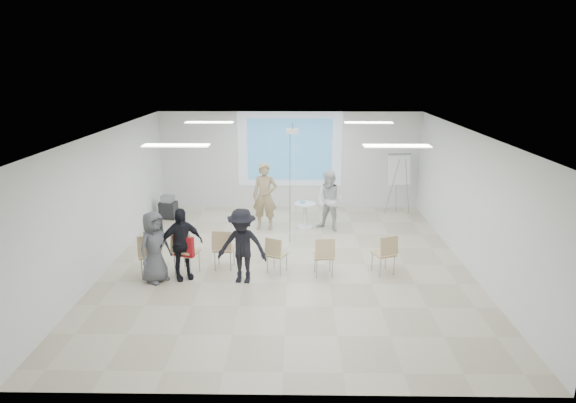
{
  "coord_description": "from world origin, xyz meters",
  "views": [
    {
      "loc": [
        0.16,
        -10.14,
        4.42
      ],
      "look_at": [
        0.0,
        0.8,
        1.25
      ],
      "focal_mm": 30.0,
      "sensor_mm": 36.0,
      "label": 1
    }
  ],
  "objects_px": {
    "chair_far_left": "(150,252)",
    "chair_center": "(276,252)",
    "chair_right_inner": "(324,254)",
    "chair_right_far": "(386,251)",
    "chair_left_mid": "(184,250)",
    "audience_left": "(181,239)",
    "pedestal_table": "(305,214)",
    "audience_mid": "(242,241)",
    "chair_left_inner": "(223,246)",
    "av_cart": "(168,208)",
    "player_left": "(265,192)",
    "laptop": "(224,247)",
    "audience_outer": "(154,243)",
    "flipchart_easel": "(399,170)",
    "player_right": "(330,198)"
  },
  "relations": [
    {
      "from": "player_right",
      "to": "av_cart",
      "type": "height_order",
      "value": "player_right"
    },
    {
      "from": "chair_left_mid",
      "to": "audience_outer",
      "type": "xyz_separation_m",
      "value": [
        -0.54,
        -0.28,
        0.26
      ]
    },
    {
      "from": "player_left",
      "to": "laptop",
      "type": "distance_m",
      "value": 2.79
    },
    {
      "from": "chair_left_mid",
      "to": "chair_right_inner",
      "type": "distance_m",
      "value": 2.98
    },
    {
      "from": "pedestal_table",
      "to": "chair_right_far",
      "type": "xyz_separation_m",
      "value": [
        1.67,
        -3.03,
        0.13
      ]
    },
    {
      "from": "chair_left_mid",
      "to": "audience_outer",
      "type": "relative_size",
      "value": 0.58
    },
    {
      "from": "pedestal_table",
      "to": "flipchart_easel",
      "type": "bearing_deg",
      "value": 26.17
    },
    {
      "from": "player_right",
      "to": "flipchart_easel",
      "type": "relative_size",
      "value": 0.99
    },
    {
      "from": "chair_right_far",
      "to": "chair_left_mid",
      "type": "bearing_deg",
      "value": 159.98
    },
    {
      "from": "player_right",
      "to": "audience_left",
      "type": "relative_size",
      "value": 1.02
    },
    {
      "from": "chair_left_mid",
      "to": "laptop",
      "type": "bearing_deg",
      "value": 47.56
    },
    {
      "from": "laptop",
      "to": "chair_right_inner",
      "type": "bearing_deg",
      "value": 173.71
    },
    {
      "from": "audience_outer",
      "to": "flipchart_easel",
      "type": "distance_m",
      "value": 7.69
    },
    {
      "from": "chair_right_inner",
      "to": "chair_right_far",
      "type": "distance_m",
      "value": 1.33
    },
    {
      "from": "chair_left_mid",
      "to": "audience_outer",
      "type": "height_order",
      "value": "audience_outer"
    },
    {
      "from": "chair_far_left",
      "to": "audience_left",
      "type": "xyz_separation_m",
      "value": [
        0.68,
        -0.03,
        0.31
      ]
    },
    {
      "from": "chair_right_far",
      "to": "chair_center",
      "type": "bearing_deg",
      "value": 157.62
    },
    {
      "from": "laptop",
      "to": "audience_mid",
      "type": "relative_size",
      "value": 0.19
    },
    {
      "from": "audience_outer",
      "to": "audience_mid",
      "type": "bearing_deg",
      "value": -55.6
    },
    {
      "from": "chair_right_far",
      "to": "chair_far_left",
      "type": "bearing_deg",
      "value": 161.23
    },
    {
      "from": "player_left",
      "to": "chair_far_left",
      "type": "distance_m",
      "value": 3.91
    },
    {
      "from": "chair_left_mid",
      "to": "chair_right_far",
      "type": "height_order",
      "value": "chair_left_mid"
    },
    {
      "from": "pedestal_table",
      "to": "player_right",
      "type": "height_order",
      "value": "player_right"
    },
    {
      "from": "pedestal_table",
      "to": "chair_left_inner",
      "type": "relative_size",
      "value": 0.79
    },
    {
      "from": "pedestal_table",
      "to": "audience_left",
      "type": "relative_size",
      "value": 0.41
    },
    {
      "from": "chair_far_left",
      "to": "chair_right_far",
      "type": "distance_m",
      "value": 5.0
    },
    {
      "from": "chair_left_inner",
      "to": "audience_left",
      "type": "height_order",
      "value": "audience_left"
    },
    {
      "from": "audience_left",
      "to": "av_cart",
      "type": "distance_m",
      "value": 4.35
    },
    {
      "from": "chair_right_inner",
      "to": "audience_left",
      "type": "xyz_separation_m",
      "value": [
        -2.99,
        -0.13,
        0.37
      ]
    },
    {
      "from": "player_left",
      "to": "flipchart_easel",
      "type": "bearing_deg",
      "value": 25.91
    },
    {
      "from": "laptop",
      "to": "player_right",
      "type": "bearing_deg",
      "value": -129.13
    },
    {
      "from": "pedestal_table",
      "to": "audience_mid",
      "type": "distance_m",
      "value": 3.72
    },
    {
      "from": "player_left",
      "to": "laptop",
      "type": "bearing_deg",
      "value": -100.37
    },
    {
      "from": "chair_right_inner",
      "to": "flipchart_easel",
      "type": "height_order",
      "value": "flipchart_easel"
    },
    {
      "from": "pedestal_table",
      "to": "chair_left_inner",
      "type": "height_order",
      "value": "chair_left_inner"
    },
    {
      "from": "player_left",
      "to": "chair_far_left",
      "type": "relative_size",
      "value": 2.14
    },
    {
      "from": "chair_left_inner",
      "to": "flipchart_easel",
      "type": "distance_m",
      "value": 6.33
    },
    {
      "from": "chair_far_left",
      "to": "chair_right_inner",
      "type": "distance_m",
      "value": 3.67
    },
    {
      "from": "chair_left_inner",
      "to": "laptop",
      "type": "distance_m",
      "value": 0.11
    },
    {
      "from": "chair_far_left",
      "to": "audience_left",
      "type": "relative_size",
      "value": 0.55
    },
    {
      "from": "chair_far_left",
      "to": "chair_center",
      "type": "height_order",
      "value": "chair_far_left"
    },
    {
      "from": "chair_far_left",
      "to": "audience_left",
      "type": "distance_m",
      "value": 0.75
    },
    {
      "from": "chair_far_left",
      "to": "audience_left",
      "type": "bearing_deg",
      "value": -12.14
    },
    {
      "from": "player_right",
      "to": "chair_right_far",
      "type": "bearing_deg",
      "value": -39.37
    },
    {
      "from": "player_left",
      "to": "pedestal_table",
      "type": "bearing_deg",
      "value": 9.5
    },
    {
      "from": "chair_center",
      "to": "chair_right_inner",
      "type": "relative_size",
      "value": 0.93
    },
    {
      "from": "chair_left_inner",
      "to": "av_cart",
      "type": "relative_size",
      "value": 1.32
    },
    {
      "from": "audience_outer",
      "to": "av_cart",
      "type": "xyz_separation_m",
      "value": [
        -0.82,
        4.22,
        -0.52
      ]
    },
    {
      "from": "player_right",
      "to": "chair_center",
      "type": "xyz_separation_m",
      "value": [
        -1.36,
        -2.85,
        -0.43
      ]
    },
    {
      "from": "chair_right_far",
      "to": "audience_left",
      "type": "distance_m",
      "value": 4.34
    }
  ]
}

